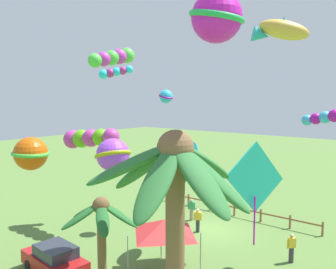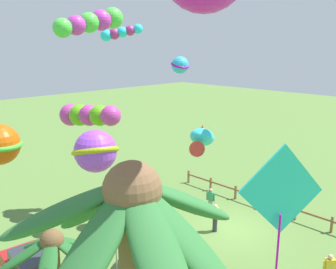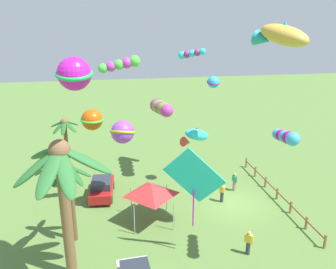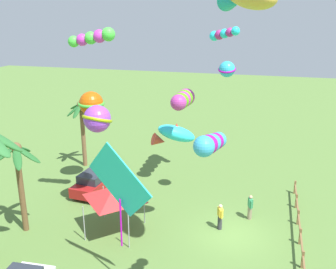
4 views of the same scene
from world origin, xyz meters
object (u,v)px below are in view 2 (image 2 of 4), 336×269
(palm_tree_2, at_px, (134,257))
(kite_tube_10, at_px, (120,33))
(spectator_0, at_px, (215,218))
(kite_tube_1, at_px, (92,22))
(parked_car_0, at_px, (33,269))
(kite_ball_7, at_px, (96,151))
(kite_tube_0, at_px, (87,115))
(kite_ball_2, at_px, (180,65))
(kite_diamond_4, at_px, (282,193))
(festival_tent, at_px, (162,241))
(spectator_1, at_px, (211,200))
(kite_fish_5, at_px, (202,139))

(palm_tree_2, height_order, kite_tube_10, kite_tube_10)
(spectator_0, height_order, kite_tube_10, kite_tube_10)
(kite_tube_1, bearing_deg, parked_car_0, 34.58)
(parked_car_0, bearing_deg, kite_tube_10, -63.57)
(kite_ball_7, bearing_deg, kite_tube_0, -30.07)
(spectator_0, distance_m, kite_ball_7, 9.13)
(kite_ball_2, bearing_deg, parked_car_0, 89.38)
(parked_car_0, height_order, kite_tube_10, kite_tube_10)
(kite_diamond_4, xyz_separation_m, kite_tube_10, (12.24, -2.66, 5.63))
(palm_tree_2, distance_m, kite_tube_0, 14.51)
(palm_tree_2, relative_size, spectator_0, 5.00)
(festival_tent, relative_size, kite_ball_2, 2.63)
(festival_tent, xyz_separation_m, kite_tube_10, (8.37, -4.64, 8.24))
(festival_tent, height_order, kite_tube_0, kite_tube_0)
(kite_ball_2, bearing_deg, kite_diamond_4, 156.86)
(kite_ball_2, bearing_deg, kite_ball_7, 108.85)
(palm_tree_2, height_order, festival_tent, palm_tree_2)
(spectator_1, bearing_deg, parked_car_0, 84.97)
(kite_tube_0, height_order, kite_diamond_4, kite_diamond_4)
(kite_tube_1, relative_size, kite_fish_5, 1.06)
(spectator_1, height_order, kite_tube_10, kite_tube_10)
(spectator_1, bearing_deg, palm_tree_2, 122.56)
(kite_tube_10, bearing_deg, parked_car_0, 116.43)
(kite_ball_7, bearing_deg, spectator_0, -90.21)
(spectator_0, height_order, kite_fish_5, kite_fish_5)
(parked_car_0, height_order, spectator_1, spectator_1)
(kite_tube_0, bearing_deg, spectator_0, -149.65)
(spectator_0, bearing_deg, kite_tube_1, 90.39)
(kite_tube_1, height_order, kite_ball_2, kite_tube_1)
(spectator_0, distance_m, kite_fish_5, 5.78)
(kite_ball_2, relative_size, kite_diamond_4, 0.22)
(palm_tree_2, relative_size, kite_ball_2, 7.30)
(kite_tube_0, bearing_deg, spectator_1, -131.78)
(palm_tree_2, xyz_separation_m, parked_car_0, (8.86, -1.64, -5.28))
(palm_tree_2, relative_size, spectator_1, 5.00)
(palm_tree_2, height_order, kite_ball_7, palm_tree_2)
(palm_tree_2, xyz_separation_m, kite_diamond_4, (0.63, -7.03, -0.95))
(parked_car_0, height_order, kite_ball_7, kite_ball_7)
(palm_tree_2, height_order, spectator_0, palm_tree_2)
(spectator_0, height_order, kite_ball_2, kite_ball_2)
(kite_diamond_4, bearing_deg, kite_tube_10, -12.28)
(kite_tube_1, distance_m, kite_tube_10, 9.10)
(parked_car_0, bearing_deg, kite_diamond_4, -146.79)
(spectator_1, relative_size, kite_tube_1, 0.58)
(palm_tree_2, bearing_deg, kite_diamond_4, -84.92)
(festival_tent, xyz_separation_m, kite_ball_2, (4.28, -5.45, 6.48))
(festival_tent, height_order, kite_fish_5, kite_fish_5)
(parked_car_0, relative_size, kite_ball_2, 3.70)
(palm_tree_2, xyz_separation_m, spectator_1, (7.91, -12.39, -5.22))
(kite_ball_2, height_order, kite_fish_5, kite_ball_2)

